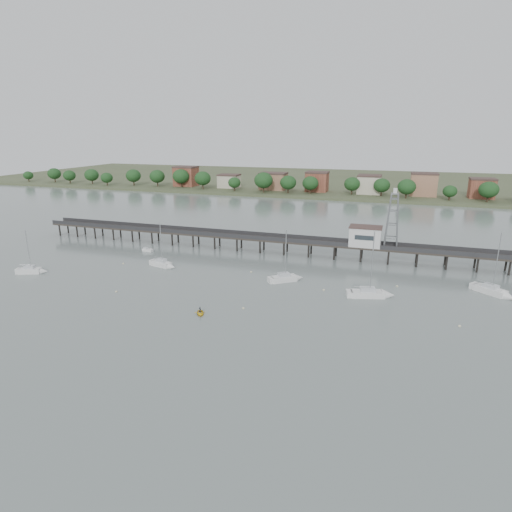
{
  "coord_description": "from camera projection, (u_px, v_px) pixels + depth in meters",
  "views": [
    {
      "loc": [
        31.53,
        -52.96,
        33.22
      ],
      "look_at": [
        0.59,
        42.0,
        4.0
      ],
      "focal_mm": 30.0,
      "sensor_mm": 36.0,
      "label": 1
    }
  ],
  "objects": [
    {
      "name": "sailboat_e",
      "position": [
        497.0,
        293.0,
        89.75
      ],
      "size": [
        8.21,
        7.4,
        14.14
      ],
      "rotation": [
        0.0,
        0.0,
        -0.69
      ],
      "color": "white",
      "rests_on": "ground"
    },
    {
      "name": "lattice_tower",
      "position": [
        393.0,
        221.0,
        109.3
      ],
      "size": [
        3.2,
        3.2,
        15.5
      ],
      "color": "slate",
      "rests_on": "ground"
    },
    {
      "name": "sailboat_b",
      "position": [
        165.0,
        265.0,
        108.47
      ],
      "size": [
        7.62,
        3.89,
        12.18
      ],
      "rotation": [
        0.0,
        0.0,
        -0.25
      ],
      "color": "white",
      "rests_on": "ground"
    },
    {
      "name": "mooring_buoys",
      "position": [
        265.0,
        289.0,
        93.49
      ],
      "size": [
        79.31,
        22.74,
        0.39
      ],
      "color": "beige",
      "rests_on": "ground"
    },
    {
      "name": "sailboat_a",
      "position": [
        34.0,
        271.0,
        103.73
      ],
      "size": [
        6.93,
        4.25,
        11.2
      ],
      "rotation": [
        0.0,
        0.0,
        0.37
      ],
      "color": "white",
      "rests_on": "ground"
    },
    {
      "name": "pier_building",
      "position": [
        365.0,
        236.0,
        112.47
      ],
      "size": [
        8.4,
        5.4,
        5.3
      ],
      "color": "silver",
      "rests_on": "ground"
    },
    {
      "name": "ground_plane",
      "position": [
        170.0,
        351.0,
        67.03
      ],
      "size": [
        500.0,
        500.0,
        0.0
      ],
      "primitive_type": "plane",
      "color": "slate",
      "rests_on": "ground"
    },
    {
      "name": "pier",
      "position": [
        274.0,
        240.0,
        120.71
      ],
      "size": [
        150.0,
        5.0,
        5.5
      ],
      "color": "#2D2823",
      "rests_on": "ground"
    },
    {
      "name": "far_shore",
      "position": [
        347.0,
        181.0,
        285.28
      ],
      "size": [
        500.0,
        170.0,
        10.4
      ],
      "color": "#475133",
      "rests_on": "ground"
    },
    {
      "name": "white_tender",
      "position": [
        148.0,
        250.0,
        122.8
      ],
      "size": [
        3.24,
        1.61,
        1.22
      ],
      "rotation": [
        0.0,
        0.0,
        -0.1
      ],
      "color": "white",
      "rests_on": "ground"
    },
    {
      "name": "sailboat_c",
      "position": [
        289.0,
        278.0,
        98.49
      ],
      "size": [
        7.59,
        6.41,
        12.86
      ],
      "rotation": [
        0.0,
        0.0,
        0.63
      ],
      "color": "white",
      "rests_on": "ground"
    },
    {
      "name": "yellow_dinghy",
      "position": [
        200.0,
        314.0,
        80.68
      ],
      "size": [
        2.07,
        1.48,
        2.85
      ],
      "primitive_type": "imported",
      "rotation": [
        0.0,
        0.0,
        0.49
      ],
      "color": "yellow",
      "rests_on": "ground"
    },
    {
      "name": "dinghy_occupant",
      "position": [
        200.0,
        314.0,
        80.68
      ],
      "size": [
        0.66,
        1.3,
        0.3
      ],
      "primitive_type": "imported",
      "rotation": [
        0.0,
        0.0,
        2.97
      ],
      "color": "black",
      "rests_on": "ground"
    },
    {
      "name": "sailboat_d",
      "position": [
        375.0,
        294.0,
        88.91
      ],
      "size": [
        9.41,
        4.89,
        14.85
      ],
      "rotation": [
        0.0,
        0.0,
        0.26
      ],
      "color": "white",
      "rests_on": "ground"
    }
  ]
}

